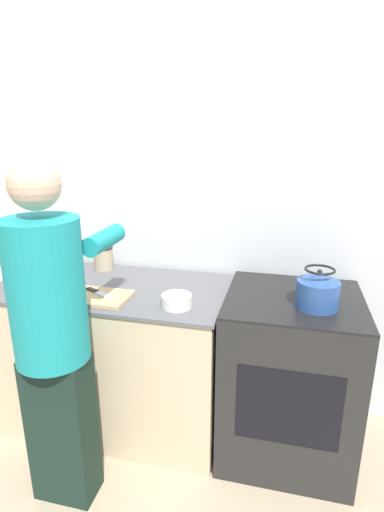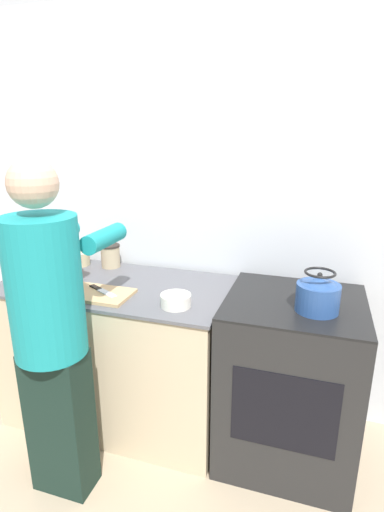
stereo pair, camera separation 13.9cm
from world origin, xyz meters
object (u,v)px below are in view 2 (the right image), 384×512
object	(u,v)px
knife	(102,291)
kettle	(318,295)
cutting_board	(97,294)
person	(51,326)
bowl_prep	(176,300)
canister_jar	(110,256)
oven	(289,379)

from	to	relation	value
knife	kettle	distance (m)	1.14
cutting_board	knife	world-z (taller)	knife
person	bowl_prep	world-z (taller)	person
person	kettle	bearing A→B (deg)	22.15
cutting_board	canister_jar	bearing A→B (deg)	109.91
cutting_board	kettle	bearing A→B (deg)	3.92
person	cutting_board	world-z (taller)	person
oven	kettle	world-z (taller)	kettle
cutting_board	kettle	world-z (taller)	kettle
bowl_prep	kettle	bearing A→B (deg)	6.67
bowl_prep	canister_jar	bearing A→B (deg)	143.73
oven	bowl_prep	distance (m)	0.77
kettle	bowl_prep	bearing A→B (deg)	-173.33
cutting_board	kettle	xyz separation A→B (m)	(1.15, 0.08, 0.11)
cutting_board	canister_jar	xyz separation A→B (m)	(-0.17, 0.46, 0.07)
oven	person	world-z (taller)	person
oven	canister_jar	bearing A→B (deg)	166.90
bowl_prep	knife	bearing A→B (deg)	176.72
bowl_prep	oven	bearing A→B (deg)	16.86
oven	knife	distance (m)	1.13
oven	knife	size ratio (longest dim) A/B	4.31
person	kettle	xyz separation A→B (m)	(1.15, 0.47, 0.12)
person	canister_jar	bearing A→B (deg)	100.60
knife	cutting_board	bearing A→B (deg)	-95.95
oven	kettle	bearing A→B (deg)	-43.34
canister_jar	bowl_prep	bearing A→B (deg)	-36.27
oven	person	xyz separation A→B (m)	(-1.05, -0.57, 0.43)
knife	canister_jar	distance (m)	0.47
person	canister_jar	size ratio (longest dim) A/B	11.02
cutting_board	kettle	distance (m)	1.15
person	bowl_prep	size ratio (longest dim) A/B	10.54
person	canister_jar	xyz separation A→B (m)	(-0.16, 0.85, 0.07)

